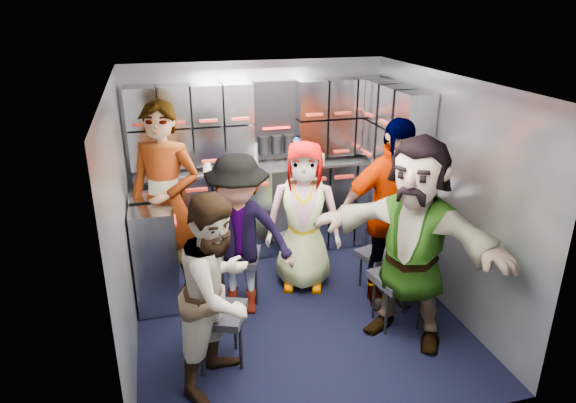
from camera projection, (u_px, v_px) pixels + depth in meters
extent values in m
plane|color=black|center=(294.00, 312.00, 4.73)|extent=(3.00, 3.00, 0.00)
cube|color=gray|center=(258.00, 158.00, 5.69)|extent=(2.80, 0.04, 2.10)
cube|color=gray|center=(123.00, 224.00, 4.01)|extent=(0.04, 3.00, 2.10)
cube|color=gray|center=(442.00, 192.00, 4.68)|extent=(0.04, 3.00, 2.10)
cube|color=silver|center=(296.00, 81.00, 3.96)|extent=(2.80, 3.00, 0.02)
cube|color=#90949E|center=(263.00, 211.00, 5.71)|extent=(2.68, 0.38, 0.99)
cube|color=#90949E|center=(155.00, 252.00, 4.77)|extent=(0.38, 0.76, 0.99)
cube|color=#AEB1B6|center=(262.00, 166.00, 5.52)|extent=(2.68, 0.42, 0.03)
cube|color=#90949E|center=(260.00, 121.00, 5.40)|extent=(2.68, 0.28, 0.82)
cube|color=#90949E|center=(397.00, 128.00, 5.11)|extent=(0.28, 1.00, 0.82)
cube|color=#90949E|center=(394.00, 223.00, 5.39)|extent=(0.28, 1.20, 1.00)
cube|color=maroon|center=(267.00, 184.00, 5.39)|extent=(2.60, 0.02, 0.03)
cube|color=black|center=(217.00, 314.00, 3.92)|extent=(0.52, 0.51, 0.06)
cylinder|color=black|center=(201.00, 353.00, 3.86)|extent=(0.03, 0.03, 0.43)
cylinder|color=black|center=(241.00, 346.00, 3.93)|extent=(0.03, 0.03, 0.43)
cylinder|color=black|center=(198.00, 333.00, 4.09)|extent=(0.03, 0.03, 0.43)
cylinder|color=black|center=(235.00, 327.00, 4.16)|extent=(0.03, 0.03, 0.43)
cube|color=black|center=(237.00, 257.00, 4.77)|extent=(0.52, 0.50, 0.07)
cylinder|color=black|center=(224.00, 288.00, 4.70)|extent=(0.03, 0.03, 0.43)
cylinder|color=black|center=(256.00, 284.00, 4.78)|extent=(0.03, 0.03, 0.43)
cylinder|color=black|center=(220.00, 275.00, 4.94)|extent=(0.03, 0.03, 0.43)
cylinder|color=black|center=(251.00, 271.00, 5.01)|extent=(0.03, 0.03, 0.43)
cube|color=black|center=(298.00, 239.00, 5.21)|extent=(0.47, 0.45, 0.06)
cylinder|color=black|center=(288.00, 265.00, 5.14)|extent=(0.02, 0.02, 0.40)
cylinder|color=black|center=(315.00, 262.00, 5.21)|extent=(0.02, 0.02, 0.40)
cylinder|color=black|center=(282.00, 255.00, 5.36)|extent=(0.02, 0.02, 0.40)
cylinder|color=black|center=(308.00, 251.00, 5.43)|extent=(0.02, 0.02, 0.40)
cube|color=black|center=(379.00, 254.00, 4.95)|extent=(0.44, 0.42, 0.06)
cylinder|color=black|center=(370.00, 280.00, 4.90)|extent=(0.02, 0.02, 0.37)
cylinder|color=black|center=(395.00, 277.00, 4.96)|extent=(0.02, 0.02, 0.37)
cylinder|color=black|center=(361.00, 269.00, 5.10)|extent=(0.02, 0.02, 0.37)
cylinder|color=black|center=(385.00, 266.00, 5.16)|extent=(0.02, 0.02, 0.37)
cube|color=black|center=(398.00, 278.00, 4.41)|extent=(0.47, 0.45, 0.06)
cylinder|color=black|center=(387.00, 313.00, 4.34)|extent=(0.03, 0.03, 0.43)
cylinder|color=black|center=(419.00, 307.00, 4.41)|extent=(0.03, 0.03, 0.43)
cylinder|color=black|center=(374.00, 297.00, 4.58)|extent=(0.03, 0.03, 0.43)
cylinder|color=black|center=(405.00, 292.00, 4.65)|extent=(0.03, 0.03, 0.43)
imported|color=black|center=(166.00, 203.00, 4.73)|extent=(0.81, 0.71, 1.88)
imported|color=black|center=(219.00, 292.00, 3.65)|extent=(0.90, 0.92, 1.50)
imported|color=black|center=(239.00, 236.00, 4.50)|extent=(1.09, 0.82, 1.50)
imported|color=black|center=(304.00, 217.00, 4.92)|extent=(0.84, 0.68, 1.49)
imported|color=black|center=(391.00, 215.00, 4.61)|extent=(1.05, 0.46, 1.77)
imported|color=black|center=(413.00, 243.00, 4.09)|extent=(1.49, 1.55, 1.76)
cylinder|color=white|center=(219.00, 159.00, 5.31)|extent=(0.06, 0.06, 0.23)
cylinder|color=white|center=(255.00, 155.00, 5.40)|extent=(0.07, 0.07, 0.25)
cylinder|color=white|center=(296.00, 152.00, 5.51)|extent=(0.07, 0.07, 0.27)
cylinder|color=tan|center=(207.00, 166.00, 5.29)|extent=(0.09, 0.09, 0.11)
cylinder|color=tan|center=(321.00, 157.00, 5.59)|extent=(0.08, 0.08, 0.10)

